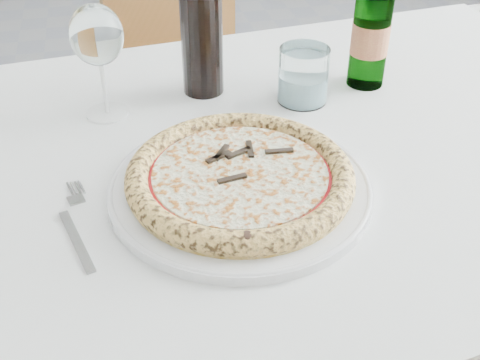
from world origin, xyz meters
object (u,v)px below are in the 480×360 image
Objects in this scene: pizza at (240,176)px; beer_bottle at (371,30)px; plate at (240,187)px; dining_table at (226,199)px; tumbler at (303,79)px; chair_far at (185,65)px; wine_glass at (97,38)px; wine_bottle at (201,24)px.

pizza is 0.41m from beer_bottle.
dining_table is at bearing 90.00° from plate.
tumbler is 0.37× the size of beer_bottle.
chair_far is 0.73m from tumbler.
beer_bottle is (0.13, 0.04, 0.06)m from tumbler.
tumbler is (0.16, 0.23, 0.01)m from pizza.
wine_glass is (-0.22, -0.64, 0.36)m from chair_far.
pizza is 1.07× the size of wine_bottle.
beer_bottle is at bearing -7.39° from wine_bottle.
chair_far reaches higher than pizza.
plate is 1.42× the size of beer_bottle.
chair_far reaches higher than tumbler.
tumbler reaches higher than dining_table.
wine_glass is at bearing 135.98° from dining_table.
beer_bottle is at bearing 15.78° from tumbler.
chair_far is 5.01× the size of wine_glass.
pizza is at bearing -90.92° from wine_bottle.
pizza is at bearing -120.00° from plate.
tumbler is at bearing -4.58° from wine_glass.
dining_table is at bearing 90.00° from pizza.
dining_table is 8.40× the size of wine_glass.
chair_far is at bearing 71.43° from wine_glass.
wine_bottle is at bearing 89.08° from pizza.
pizza is 1.22× the size of beer_bottle.
pizza is 3.26× the size of tumbler.
tumbler is (0.11, -0.67, 0.27)m from chair_far.
pizza reaches higher than plate.
chair_far is 0.94m from pizza.
wine_glass is at bearing -178.69° from beer_bottle.
tumbler is (0.16, 0.13, 0.13)m from dining_table.
dining_table is 0.39m from beer_bottle.
chair_far is 0.75m from beer_bottle.
wine_glass reaches higher than pizza.
wine_glass reaches higher than plate.
wine_glass is at bearing -108.57° from chair_far.
wine_bottle is (0.17, 0.05, -0.01)m from wine_glass.
dining_table is 0.14m from plate.
wine_glass is 0.64× the size of wine_bottle.
plate is at bearing -90.92° from wine_bottle.
pizza is 0.32m from wine_bottle.
dining_table is at bearing -140.71° from tumbler.
wine_bottle is (-0.05, -0.60, 0.35)m from chair_far.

